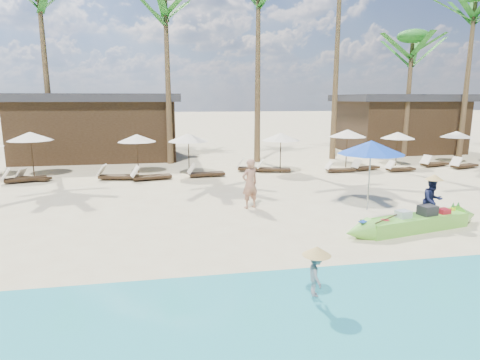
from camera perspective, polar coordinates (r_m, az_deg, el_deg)
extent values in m
plane|color=beige|center=(12.21, 6.95, -7.59)|extent=(240.00, 240.00, 0.00)
cube|color=tan|center=(7.99, 18.10, -18.86)|extent=(240.00, 4.50, 0.01)
cube|color=#6AC53C|center=(13.51, 23.66, -5.65)|extent=(3.67, 1.47, 0.43)
cube|color=white|center=(13.50, 23.67, -5.57)|extent=(3.14, 1.16, 0.19)
cube|color=#262628|center=(13.75, 25.10, -4.11)|extent=(0.58, 0.49, 0.40)
cube|color=silver|center=(13.16, 22.19, -4.72)|extent=(0.46, 0.41, 0.32)
cube|color=red|center=(14.18, 26.97, -4.13)|extent=(0.39, 0.35, 0.25)
cylinder|color=red|center=(12.73, 19.93, -5.58)|extent=(0.25, 0.25, 0.10)
cylinder|color=#262628|center=(12.47, 19.30, -5.92)|extent=(0.23, 0.23, 0.09)
sphere|color=tan|center=(12.28, 17.94, -5.82)|extent=(0.20, 0.20, 0.20)
cylinder|color=yellow|center=(14.70, 28.00, -3.80)|extent=(0.16, 0.16, 0.20)
cylinder|color=yellow|center=(14.88, 28.57, -3.70)|extent=(0.16, 0.16, 0.20)
imported|color=#B1785F|center=(14.68, 1.41, -0.53)|extent=(0.79, 0.67, 1.84)
imported|color=#161B3D|center=(14.39, 25.65, -2.64)|extent=(0.76, 0.61, 1.49)
imported|color=gray|center=(8.12, 10.74, -13.00)|extent=(0.40, 0.61, 0.90)
cylinder|color=#99999E|center=(15.08, 17.90, 0.44)|extent=(0.05, 0.05, 2.46)
cone|color=blue|center=(14.92, 18.15, 4.44)|extent=(2.35, 2.35, 0.48)
cylinder|color=#352515|center=(23.45, -27.46, 3.19)|extent=(0.06, 0.06, 2.25)
cone|color=#F1E5CC|center=(23.35, -27.68, 5.54)|extent=(2.25, 2.25, 0.45)
cube|color=#352515|center=(22.02, -28.17, 0.13)|extent=(1.94, 1.13, 0.13)
cube|color=#F1E5CC|center=(21.99, -30.36, 0.76)|extent=(0.58, 0.70, 0.54)
cube|color=#352515|center=(22.14, -27.20, 0.21)|extent=(1.65, 1.00, 0.11)
cube|color=#F1E5CC|center=(22.51, -28.68, 0.96)|extent=(0.50, 0.60, 0.46)
cylinder|color=#352515|center=(22.39, -14.36, 3.55)|extent=(0.05, 0.05, 2.06)
cone|color=#F1E5CC|center=(22.29, -14.47, 5.80)|extent=(2.06, 2.06, 0.41)
cube|color=#352515|center=(20.91, -16.87, 0.48)|extent=(1.97, 0.95, 0.13)
cube|color=#F1E5CC|center=(21.12, -19.08, 1.36)|extent=(0.53, 0.68, 0.55)
cube|color=#352515|center=(20.44, -12.38, 0.46)|extent=(1.96, 1.00, 0.13)
cube|color=#F1E5CC|center=(20.26, -14.72, 1.20)|extent=(0.54, 0.68, 0.55)
cylinder|color=#352515|center=(21.31, -7.30, 3.55)|extent=(0.05, 0.05, 2.15)
cone|color=#F1E5CC|center=(21.21, -7.36, 6.03)|extent=(2.15, 2.15, 0.43)
cube|color=#352515|center=(20.86, -4.72, 0.89)|extent=(1.86, 0.76, 0.13)
cube|color=#F1E5CC|center=(20.67, -6.91, 1.65)|extent=(0.46, 0.62, 0.53)
cylinder|color=#352515|center=(22.01, 5.77, 3.80)|extent=(0.05, 0.05, 2.12)
cone|color=#F1E5CC|center=(21.91, 5.82, 6.16)|extent=(2.12, 2.12, 0.42)
cube|color=#352515|center=(22.36, 2.05, 1.63)|extent=(1.89, 1.10, 0.13)
cube|color=#F1E5CC|center=(22.40, 0.04, 2.47)|extent=(0.56, 0.68, 0.52)
cube|color=#352515|center=(22.20, 4.90, 1.51)|extent=(1.83, 0.92, 0.12)
cube|color=#F1E5CC|center=(22.12, 2.92, 2.31)|extent=(0.50, 0.64, 0.51)
cylinder|color=#352515|center=(24.38, 14.92, 4.27)|extent=(0.05, 0.05, 2.17)
cone|color=#F1E5CC|center=(24.28, 15.04, 6.45)|extent=(2.17, 2.17, 0.43)
cube|color=#352515|center=(22.77, 14.15, 1.42)|extent=(1.60, 0.58, 0.11)
cube|color=#F1E5CC|center=(22.48, 12.54, 2.08)|extent=(0.38, 0.52, 0.46)
cube|color=#352515|center=(23.80, 17.44, 1.67)|extent=(1.74, 0.99, 0.12)
cube|color=#F1E5CC|center=(23.25, 16.20, 2.26)|extent=(0.51, 0.62, 0.48)
cylinder|color=#352515|center=(25.86, 21.39, 4.05)|extent=(0.05, 0.05, 1.99)
cone|color=#F1E5CC|center=(25.78, 21.53, 5.94)|extent=(1.99, 1.99, 0.40)
cube|color=#352515|center=(24.06, 21.89, 1.46)|extent=(1.61, 0.62, 0.11)
cube|color=#F1E5CC|center=(23.62, 20.57, 2.07)|extent=(0.39, 0.53, 0.46)
cylinder|color=#352515|center=(28.82, 28.27, 4.10)|extent=(0.05, 0.05, 1.93)
cone|color=#F1E5CC|center=(28.74, 28.42, 5.75)|extent=(1.93, 1.93, 0.39)
cube|color=#352515|center=(26.70, 25.97, 2.08)|extent=(1.87, 1.01, 0.13)
cube|color=#F1E5CC|center=(26.06, 24.94, 2.66)|extent=(0.53, 0.66, 0.52)
cube|color=#352515|center=(26.78, 29.30, 1.79)|extent=(1.83, 1.02, 0.12)
cube|color=#F1E5CC|center=(26.12, 28.39, 2.35)|extent=(0.53, 0.65, 0.51)
cone|color=brown|center=(27.05, -25.88, 13.46)|extent=(0.40, 0.40, 10.89)
cone|color=brown|center=(25.31, -10.22, 13.69)|extent=(0.40, 0.40, 10.08)
cone|color=brown|center=(25.70, 2.54, 15.14)|extent=(0.40, 0.40, 11.26)
cone|color=brown|center=(27.77, 13.58, 16.53)|extent=(0.40, 0.40, 13.16)
cone|color=brown|center=(30.30, 22.79, 10.70)|extent=(0.40, 0.40, 8.07)
ellipsoid|color=#246419|center=(30.57, 23.40, 18.26)|extent=(2.08, 2.08, 0.88)
cone|color=brown|center=(31.83, 29.60, 12.42)|extent=(0.40, 0.40, 10.64)
cube|color=#352515|center=(28.95, -19.31, 6.71)|extent=(10.00, 6.00, 3.80)
cube|color=#2D2D33|center=(28.87, -19.59, 10.96)|extent=(10.80, 6.60, 0.50)
cube|color=#352515|center=(33.50, 21.43, 7.12)|extent=(8.00, 6.00, 3.80)
cube|color=#2D2D33|center=(33.44, 21.71, 10.79)|extent=(8.80, 6.60, 0.50)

